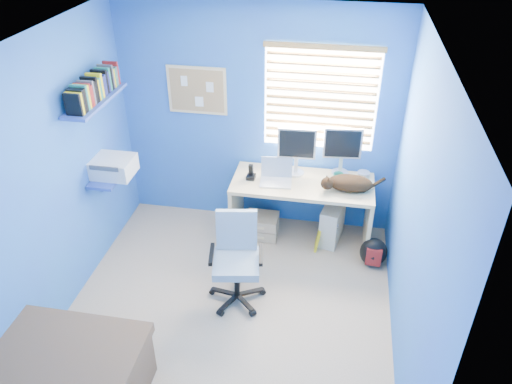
% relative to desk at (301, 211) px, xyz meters
% --- Properties ---
extents(floor, '(3.00, 3.20, 0.00)m').
position_rel_desk_xyz_m(floor, '(-0.54, -1.26, -0.37)').
color(floor, '#C4A88C').
rests_on(floor, ground).
extents(ceiling, '(3.00, 3.20, 0.00)m').
position_rel_desk_xyz_m(ceiling, '(-0.54, -1.26, 2.13)').
color(ceiling, white).
rests_on(ceiling, wall_back).
extents(wall_back, '(3.00, 0.01, 2.50)m').
position_rel_desk_xyz_m(wall_back, '(-0.54, 0.34, 0.88)').
color(wall_back, blue).
rests_on(wall_back, ground).
extents(wall_front, '(3.00, 0.01, 2.50)m').
position_rel_desk_xyz_m(wall_front, '(-0.54, -2.86, 0.88)').
color(wall_front, blue).
rests_on(wall_front, ground).
extents(wall_left, '(0.01, 3.20, 2.50)m').
position_rel_desk_xyz_m(wall_left, '(-2.04, -1.26, 0.88)').
color(wall_left, blue).
rests_on(wall_left, ground).
extents(wall_right, '(0.01, 3.20, 2.50)m').
position_rel_desk_xyz_m(wall_right, '(0.96, -1.26, 0.88)').
color(wall_right, blue).
rests_on(wall_right, ground).
extents(desk, '(1.49, 0.65, 0.74)m').
position_rel_desk_xyz_m(desk, '(0.00, 0.00, 0.00)').
color(desk, beige).
rests_on(desk, floor).
extents(laptop, '(0.35, 0.29, 0.22)m').
position_rel_desk_xyz_m(laptop, '(-0.28, -0.07, 0.48)').
color(laptop, silver).
rests_on(laptop, desk).
extents(monitor_left, '(0.40, 0.14, 0.54)m').
position_rel_desk_xyz_m(monitor_left, '(-0.10, 0.16, 0.64)').
color(monitor_left, silver).
rests_on(monitor_left, desk).
extents(monitor_right, '(0.41, 0.16, 0.54)m').
position_rel_desk_xyz_m(monitor_right, '(0.38, 0.25, 0.64)').
color(monitor_right, silver).
rests_on(monitor_right, desk).
extents(phone, '(0.09, 0.11, 0.17)m').
position_rel_desk_xyz_m(phone, '(-0.55, -0.02, 0.45)').
color(phone, black).
rests_on(phone, desk).
extents(mug, '(0.10, 0.09, 0.10)m').
position_rel_desk_xyz_m(mug, '(0.36, 0.07, 0.42)').
color(mug, '#1E7B63').
rests_on(mug, desk).
extents(cd_spindle, '(0.13, 0.13, 0.07)m').
position_rel_desk_xyz_m(cd_spindle, '(0.63, 0.20, 0.41)').
color(cd_spindle, silver).
rests_on(cd_spindle, desk).
extents(cat, '(0.51, 0.36, 0.16)m').
position_rel_desk_xyz_m(cat, '(0.49, -0.07, 0.45)').
color(cat, black).
rests_on(cat, desk).
extents(tower_pc, '(0.28, 0.47, 0.45)m').
position_rel_desk_xyz_m(tower_pc, '(0.35, 0.05, -0.14)').
color(tower_pc, beige).
rests_on(tower_pc, floor).
extents(drawer_boxes, '(0.35, 0.28, 0.27)m').
position_rel_desk_xyz_m(drawer_boxes, '(-0.43, -0.03, -0.23)').
color(drawer_boxes, tan).
rests_on(drawer_boxes, floor).
extents(yellow_book, '(0.03, 0.17, 0.24)m').
position_rel_desk_xyz_m(yellow_book, '(0.21, -0.15, -0.25)').
color(yellow_book, yellow).
rests_on(yellow_book, floor).
extents(backpack, '(0.29, 0.23, 0.33)m').
position_rel_desk_xyz_m(backpack, '(0.80, -0.32, -0.20)').
color(backpack, black).
rests_on(backpack, floor).
extents(bed_corner, '(1.11, 0.79, 0.53)m').
position_rel_desk_xyz_m(bed_corner, '(-1.53, -2.38, -0.10)').
color(bed_corner, brown).
rests_on(bed_corner, floor).
extents(office_chair, '(0.59, 0.59, 0.89)m').
position_rel_desk_xyz_m(office_chair, '(-0.50, -1.03, -0.04)').
color(office_chair, black).
rests_on(office_chair, floor).
extents(window_blinds, '(1.15, 0.05, 1.10)m').
position_rel_desk_xyz_m(window_blinds, '(0.11, 0.31, 1.18)').
color(window_blinds, white).
rests_on(window_blinds, ground).
extents(corkboard, '(0.64, 0.02, 0.52)m').
position_rel_desk_xyz_m(corkboard, '(-1.19, 0.33, 1.18)').
color(corkboard, beige).
rests_on(corkboard, ground).
extents(wall_shelves, '(0.42, 0.90, 1.05)m').
position_rel_desk_xyz_m(wall_shelves, '(-1.90, -0.51, 1.06)').
color(wall_shelves, '#2D49AA').
rests_on(wall_shelves, ground).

